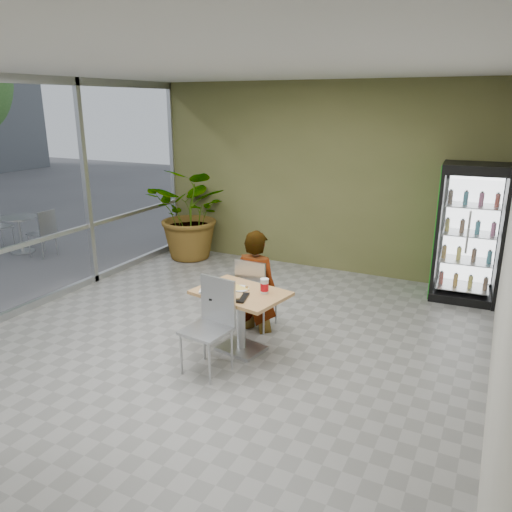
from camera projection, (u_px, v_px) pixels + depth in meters
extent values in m
plane|color=gray|center=(215.00, 348.00, 6.02)|extent=(7.00, 7.00, 0.00)
cube|color=tan|center=(241.00, 293.00, 5.77)|extent=(1.14, 0.90, 0.04)
cylinder|color=#A8AAAC|center=(241.00, 323.00, 5.88)|extent=(0.10, 0.10, 0.71)
cube|color=#A8AAAC|center=(241.00, 348.00, 5.98)|extent=(0.58, 0.50, 0.04)
cube|color=#A8AAAC|center=(258.00, 294.00, 6.48)|extent=(0.44, 0.44, 0.03)
cube|color=#A8AAAC|center=(250.00, 281.00, 6.23)|extent=(0.43, 0.04, 0.51)
cylinder|color=#A8AAAC|center=(276.00, 308.00, 6.62)|extent=(0.02, 0.02, 0.46)
cylinder|color=#A8AAAC|center=(252.00, 303.00, 6.78)|extent=(0.02, 0.02, 0.46)
cylinder|color=#A8AAAC|center=(264.00, 318.00, 6.31)|extent=(0.02, 0.02, 0.46)
cylinder|color=#A8AAAC|center=(239.00, 313.00, 6.47)|extent=(0.02, 0.02, 0.46)
cube|color=#A8AAAC|center=(206.00, 331.00, 5.36)|extent=(0.51, 0.51, 0.03)
cube|color=#A8AAAC|center=(218.00, 301.00, 5.46)|extent=(0.46, 0.09, 0.54)
cylinder|color=#A8AAAC|center=(181.00, 354.00, 5.38)|extent=(0.03, 0.03, 0.49)
cylinder|color=#A8AAAC|center=(210.00, 364.00, 5.18)|extent=(0.03, 0.03, 0.49)
cylinder|color=#A8AAAC|center=(204.00, 340.00, 5.70)|extent=(0.03, 0.03, 0.49)
cylinder|color=#A8AAAC|center=(232.00, 349.00, 5.49)|extent=(0.03, 0.03, 0.49)
imported|color=black|center=(256.00, 291.00, 6.42)|extent=(0.61, 0.40, 1.63)
cylinder|color=silver|center=(239.00, 289.00, 5.83)|extent=(0.23, 0.23, 0.01)
cylinder|color=silver|center=(264.00, 287.00, 5.69)|extent=(0.09, 0.09, 0.16)
cylinder|color=#BA0B15|center=(264.00, 287.00, 5.69)|extent=(0.10, 0.10, 0.09)
cylinder|color=silver|center=(265.00, 279.00, 5.66)|extent=(0.10, 0.10, 0.01)
cube|color=silver|center=(207.00, 291.00, 5.75)|extent=(0.22, 0.22, 0.02)
cube|color=black|center=(230.00, 297.00, 5.58)|extent=(0.45, 0.37, 0.02)
cube|color=black|center=(469.00, 233.00, 7.28)|extent=(0.95, 0.76, 2.02)
cube|color=#179718|center=(436.00, 230.00, 7.48)|extent=(0.05, 0.69, 1.98)
cube|color=white|center=(468.00, 237.00, 6.98)|extent=(0.73, 0.05, 1.62)
imported|color=#306227|center=(193.00, 213.00, 9.28)|extent=(1.60, 1.40, 1.73)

